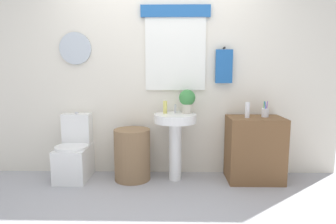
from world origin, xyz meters
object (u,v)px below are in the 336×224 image
object	(u,v)px
soap_bottle	(165,107)
lotion_bottle	(247,110)
pedestal_sink	(175,131)
wooden_cabinet	(254,149)
potted_plant	(187,99)
toilet	(75,154)
toothbrush_cup	(265,112)
laundry_hamper	(132,154)

from	to	relation	value
soap_bottle	lotion_bottle	distance (m)	0.95
pedestal_sink	wooden_cabinet	distance (m)	0.96
lotion_bottle	soap_bottle	bearing A→B (deg)	174.57
potted_plant	lotion_bottle	world-z (taller)	potted_plant
wooden_cabinet	toilet	bearing A→B (deg)	179.00
soap_bottle	potted_plant	xyz separation A→B (m)	(0.26, 0.01, 0.09)
soap_bottle	lotion_bottle	bearing A→B (deg)	-5.43
soap_bottle	toothbrush_cup	size ratio (longest dim) A/B	0.80
pedestal_sink	lotion_bottle	world-z (taller)	lotion_bottle
soap_bottle	toothbrush_cup	distance (m)	1.17
toilet	pedestal_sink	world-z (taller)	pedestal_sink
laundry_hamper	soap_bottle	size ratio (longest dim) A/B	4.11
lotion_bottle	potted_plant	bearing A→B (deg)	171.71
potted_plant	soap_bottle	bearing A→B (deg)	-177.80
soap_bottle	toothbrush_cup	bearing A→B (deg)	-1.47
toilet	soap_bottle	distance (m)	1.24
toilet	soap_bottle	world-z (taller)	soap_bottle
toilet	pedestal_sink	size ratio (longest dim) A/B	0.99
wooden_cabinet	laundry_hamper	bearing A→B (deg)	180.00
laundry_hamper	wooden_cabinet	size ratio (longest dim) A/B	0.80
wooden_cabinet	toothbrush_cup	bearing A→B (deg)	10.21
potted_plant	laundry_hamper	bearing A→B (deg)	-174.74
laundry_hamper	pedestal_sink	size ratio (longest dim) A/B	0.77
laundry_hamper	lotion_bottle	size ratio (longest dim) A/B	3.41
laundry_hamper	wooden_cabinet	distance (m)	1.45
laundry_hamper	potted_plant	distance (m)	0.93
wooden_cabinet	potted_plant	world-z (taller)	potted_plant
toilet	pedestal_sink	xyz separation A→B (m)	(1.22, -0.04, 0.29)
laundry_hamper	pedestal_sink	bearing A→B (deg)	0.00
potted_plant	toothbrush_cup	xyz separation A→B (m)	(0.91, -0.04, -0.15)
pedestal_sink	potted_plant	world-z (taller)	potted_plant
toothbrush_cup	pedestal_sink	bearing A→B (deg)	-178.91
soap_bottle	laundry_hamper	bearing A→B (deg)	-172.73
soap_bottle	lotion_bottle	xyz separation A→B (m)	(0.95, -0.09, -0.02)
potted_plant	toothbrush_cup	distance (m)	0.92
wooden_cabinet	potted_plant	xyz separation A→B (m)	(-0.80, 0.06, 0.58)
potted_plant	pedestal_sink	bearing A→B (deg)	-156.80
potted_plant	lotion_bottle	xyz separation A→B (m)	(0.69, -0.10, -0.11)
wooden_cabinet	potted_plant	bearing A→B (deg)	175.70
soap_bottle	lotion_bottle	world-z (taller)	soap_bottle
soap_bottle	toothbrush_cup	world-z (taller)	toothbrush_cup
toilet	wooden_cabinet	world-z (taller)	toilet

